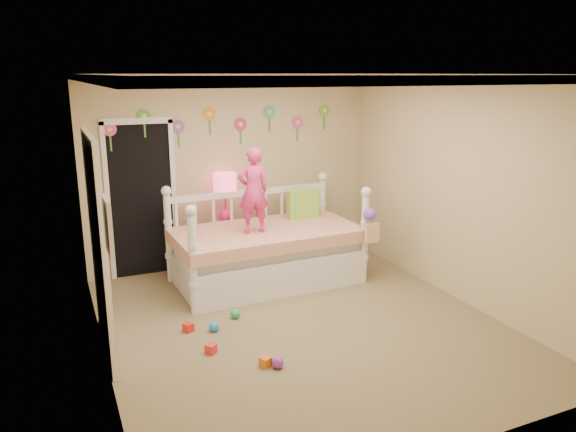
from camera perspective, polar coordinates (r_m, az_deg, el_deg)
name	(u,v)px	position (r m, az deg, el deg)	size (l,w,h in m)	color
floor	(302,325)	(5.99, 1.48, -11.22)	(4.00, 4.50, 0.01)	#7F684C
ceiling	(304,74)	(5.39, 1.66, 14.52)	(4.00, 4.50, 0.01)	white
back_wall	(233,171)	(7.59, -5.76, 4.63)	(4.00, 0.01, 2.60)	tan
left_wall	(95,229)	(5.05, -19.42, -1.27)	(0.01, 4.50, 2.60)	tan
right_wall	(459,190)	(6.63, 17.39, 2.57)	(0.01, 4.50, 2.60)	tan
crown_molding	(304,77)	(5.39, 1.66, 14.20)	(4.00, 4.50, 0.06)	white
daybed	(266,234)	(6.94, -2.28, -1.87)	(2.36, 1.27, 1.28)	white
pillow_turquoise	(302,205)	(7.40, 1.52, 1.20)	(0.36, 0.13, 0.36)	#22AC9E
pillow_lime	(303,204)	(7.36, 1.54, 1.24)	(0.41, 0.15, 0.39)	#8EC93D
child	(253,191)	(6.63, -3.65, 2.65)	(0.38, 0.25, 1.05)	#EA357C
nightstand	(227,245)	(7.59, -6.39, -3.01)	(0.39, 0.29, 0.64)	white
table_lamp	(225,190)	(7.39, -6.56, 2.70)	(0.31, 0.31, 0.68)	#D81C72
closet_doorway	(142,199)	(7.35, -14.96, 1.76)	(0.90, 0.04, 2.07)	black
flower_decals	(225,125)	(7.47, -6.52, 9.40)	(3.40, 0.02, 0.50)	#B2668C
mirror_closet	(99,246)	(5.41, -19.05, -2.97)	(0.07, 1.30, 2.10)	white
wall_picture	(108,227)	(4.12, -18.20, -1.05)	(0.05, 0.34, 0.42)	white
hanging_bag	(370,226)	(6.84, 8.53, -1.07)	(0.20, 0.16, 0.36)	beige
toy_scatter	(237,342)	(5.54, -5.29, -12.88)	(0.80, 1.30, 0.11)	#996666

